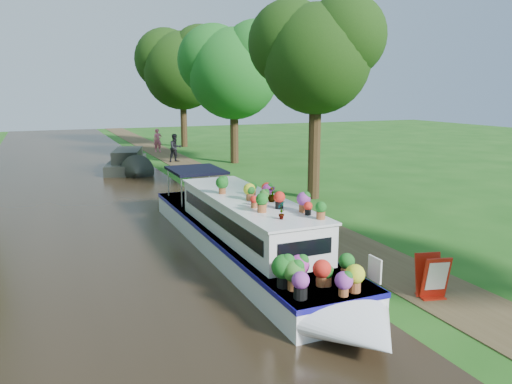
% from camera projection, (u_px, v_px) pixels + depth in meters
% --- Properties ---
extents(ground, '(100.00, 100.00, 0.00)m').
position_uv_depth(ground, '(265.00, 222.00, 18.96)').
color(ground, '#1A4F13').
rests_on(ground, ground).
extents(canal_water, '(10.00, 100.00, 0.02)m').
position_uv_depth(canal_water, '(102.00, 240.00, 16.62)').
color(canal_water, black).
rests_on(canal_water, ground).
extents(towpath, '(2.20, 100.00, 0.03)m').
position_uv_depth(towpath, '(293.00, 218.00, 19.43)').
color(towpath, '#473821').
rests_on(towpath, ground).
extents(plant_boat, '(2.29, 13.52, 2.31)m').
position_uv_depth(plant_boat, '(247.00, 232.00, 14.63)').
color(plant_boat, white).
rests_on(plant_boat, canal_water).
extents(tree_near_overhang, '(5.52, 5.28, 8.99)m').
position_uv_depth(tree_near_overhang, '(316.00, 51.00, 21.86)').
color(tree_near_overhang, '#302010').
rests_on(tree_near_overhang, ground).
extents(tree_near_mid, '(6.90, 6.60, 9.40)m').
position_uv_depth(tree_near_mid, '(233.00, 66.00, 32.96)').
color(tree_near_mid, '#302010').
rests_on(tree_near_mid, ground).
extents(tree_near_far, '(7.59, 7.26, 10.30)m').
position_uv_depth(tree_near_far, '(182.00, 64.00, 42.54)').
color(tree_near_far, '#302010').
rests_on(tree_near_far, ground).
extents(second_boat, '(3.51, 7.19, 1.32)m').
position_uv_depth(second_boat, '(128.00, 162.00, 30.86)').
color(second_boat, black).
rests_on(second_boat, canal_water).
extents(sandwich_board, '(0.70, 0.67, 1.05)m').
position_uv_depth(sandwich_board, '(432.00, 278.00, 11.94)').
color(sandwich_board, '#A61A0B').
rests_on(sandwich_board, towpath).
extents(pedestrian_pink, '(0.69, 0.46, 1.86)m').
position_uv_depth(pedestrian_pink, '(158.00, 140.00, 39.78)').
color(pedestrian_pink, '#D65870').
rests_on(pedestrian_pink, towpath).
extents(pedestrian_dark, '(1.10, 0.95, 1.93)m').
position_uv_depth(pedestrian_dark, '(175.00, 148.00, 34.33)').
color(pedestrian_dark, black).
rests_on(pedestrian_dark, towpath).
extents(verge_plant, '(0.49, 0.46, 0.44)m').
position_uv_depth(verge_plant, '(215.00, 197.00, 22.38)').
color(verge_plant, '#1F6720').
rests_on(verge_plant, ground).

